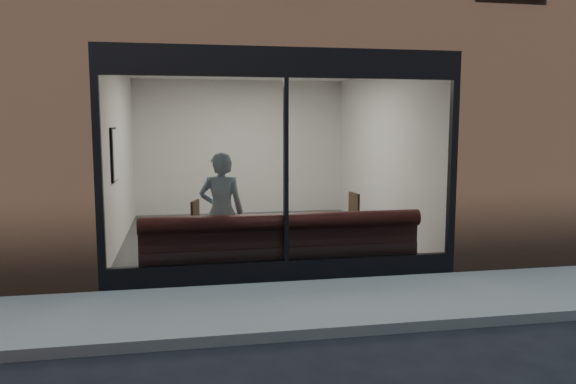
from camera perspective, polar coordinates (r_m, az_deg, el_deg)
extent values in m
plane|color=black|center=(6.04, 3.46, -14.37)|extent=(120.00, 120.00, 0.00)
cube|color=gray|center=(6.96, 1.40, -11.37)|extent=(40.00, 2.00, 0.01)
cube|color=gray|center=(5.98, 3.58, -14.01)|extent=(40.00, 0.10, 0.12)
cube|color=brown|center=(13.66, -20.72, 4.13)|extent=(2.50, 12.00, 3.20)
cube|color=brown|center=(14.41, 10.21, 4.61)|extent=(2.50, 12.00, 3.20)
cube|color=brown|center=(16.52, -5.92, 5.00)|extent=(5.00, 6.00, 3.20)
plane|color=#2D2D30|center=(10.76, -3.09, -4.61)|extent=(6.00, 6.00, 0.00)
plane|color=white|center=(10.58, -3.21, 12.44)|extent=(6.00, 6.00, 0.00)
plane|color=silver|center=(13.52, -4.84, 4.54)|extent=(5.00, 0.00, 5.00)
plane|color=silver|center=(10.52, -16.74, 3.51)|extent=(0.00, 6.00, 6.00)
plane|color=silver|center=(11.16, 9.65, 3.91)|extent=(0.00, 6.00, 6.00)
cube|color=black|center=(7.90, -0.21, -8.00)|extent=(5.00, 0.10, 0.30)
cube|color=black|center=(7.66, -0.23, 13.04)|extent=(5.00, 0.10, 0.40)
cube|color=black|center=(7.65, -0.22, 2.17)|extent=(0.06, 0.10, 2.50)
plane|color=white|center=(7.62, -0.18, 2.15)|extent=(4.80, 0.00, 4.80)
cube|color=#381814|center=(8.26, -0.73, -6.78)|extent=(4.00, 0.55, 0.45)
imported|color=#9CBBD0|center=(8.31, -6.76, -2.07)|extent=(0.70, 0.52, 1.78)
cube|color=black|center=(8.57, -10.58, -2.87)|extent=(0.77, 0.77, 0.04)
cube|color=black|center=(8.86, 4.05, -2.44)|extent=(0.79, 0.79, 0.04)
cube|color=black|center=(9.38, -10.48, -5.11)|extent=(0.49, 0.49, 0.04)
cube|color=black|center=(10.15, 5.69, -4.09)|extent=(0.46, 0.46, 0.04)
cube|color=white|center=(9.50, -17.16, 3.65)|extent=(0.02, 0.61, 0.81)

